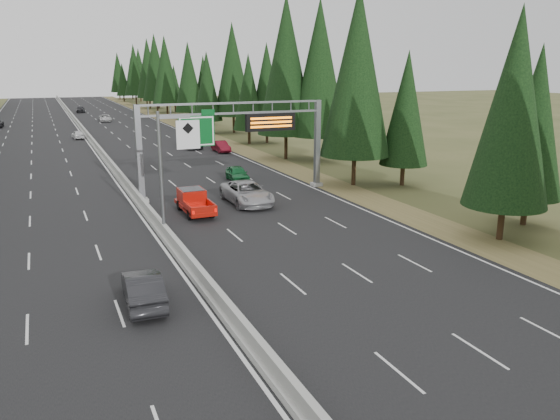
{
  "coord_description": "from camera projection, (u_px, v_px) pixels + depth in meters",
  "views": [
    {
      "loc": [
        -6.64,
        -8.79,
        10.65
      ],
      "look_at": [
        5.96,
        20.0,
        2.43
      ],
      "focal_mm": 35.0,
      "sensor_mm": 36.0,
      "label": 1
    }
  ],
  "objects": [
    {
      "name": "car_ahead_dkgrey",
      "position": [
        190.0,
        142.0,
        73.76
      ],
      "size": [
        2.45,
        5.55,
        1.59
      ],
      "primitive_type": "imported",
      "rotation": [
        0.0,
        0.0,
        0.04
      ],
      "color": "black",
      "rests_on": "road"
    },
    {
      "name": "hov_sign_pole",
      "position": [
        170.0,
        165.0,
        34.22
      ],
      "size": [
        2.8,
        0.5,
        8.0
      ],
      "color": "slate",
      "rests_on": "road"
    },
    {
      "name": "red_pickup",
      "position": [
        193.0,
        200.0,
        40.88
      ],
      "size": [
        1.9,
        5.31,
        1.73
      ],
      "color": "black",
      "rests_on": "road"
    },
    {
      "name": "shoulder_right",
      "position": [
        201.0,
        133.0,
        90.86
      ],
      "size": [
        3.6,
        260.0,
        0.06
      ],
      "primitive_type": "cube",
      "color": "olive",
      "rests_on": "ground"
    },
    {
      "name": "car_ahead_dkred",
      "position": [
        221.0,
        146.0,
        70.43
      ],
      "size": [
        1.49,
        4.27,
        1.41
      ],
      "primitive_type": "imported",
      "rotation": [
        0.0,
        0.0,
        0.0
      ],
      "color": "maroon",
      "rests_on": "road"
    },
    {
      "name": "tree_row_right",
      "position": [
        243.0,
        76.0,
        80.25
      ],
      "size": [
        11.68,
        239.56,
        18.78
      ],
      "color": "black",
      "rests_on": "ground"
    },
    {
      "name": "car_ahead_far",
      "position": [
        80.0,
        109.0,
        132.18
      ],
      "size": [
        2.02,
        4.79,
        1.62
      ],
      "primitive_type": "imported",
      "rotation": [
        0.0,
        0.0,
        -0.02
      ],
      "color": "black",
      "rests_on": "road"
    },
    {
      "name": "car_ahead_white",
      "position": [
        105.0,
        118.0,
        110.08
      ],
      "size": [
        2.58,
        5.1,
        1.38
      ],
      "primitive_type": "imported",
      "rotation": [
        0.0,
        0.0,
        -0.06
      ],
      "color": "silver",
      "rests_on": "road"
    },
    {
      "name": "car_onc_white",
      "position": [
        78.0,
        135.0,
        83.32
      ],
      "size": [
        1.9,
        3.92,
        1.29
      ],
      "primitive_type": "imported",
      "rotation": [
        0.0,
        0.0,
        3.24
      ],
      "color": "silver",
      "rests_on": "road"
    },
    {
      "name": "car_onc_near",
      "position": [
        143.0,
        289.0,
        24.95
      ],
      "size": [
        1.88,
        4.75,
        1.54
      ],
      "primitive_type": "imported",
      "rotation": [
        0.0,
        0.0,
        3.09
      ],
      "color": "black",
      "rests_on": "road"
    },
    {
      "name": "car_ahead_green",
      "position": [
        237.0,
        174.0,
        52.28
      ],
      "size": [
        2.08,
        4.35,
        1.43
      ],
      "primitive_type": "imported",
      "rotation": [
        0.0,
        0.0,
        -0.09
      ],
      "color": "#16602E",
      "rests_on": "road"
    },
    {
      "name": "median_barrier",
      "position": [
        88.0,
        136.0,
        83.86
      ],
      "size": [
        0.7,
        260.0,
        0.85
      ],
      "color": "#969690",
      "rests_on": "road"
    },
    {
      "name": "silver_minivan",
      "position": [
        247.0,
        193.0,
        43.57
      ],
      "size": [
        2.91,
        6.32,
        1.75
      ],
      "primitive_type": "imported",
      "rotation": [
        0.0,
        0.0,
        -0.0
      ],
      "color": "#A2A1A6",
      "rests_on": "road"
    },
    {
      "name": "sign_gantry",
      "position": [
        242.0,
        133.0,
        46.1
      ],
      "size": [
        16.75,
        0.98,
        7.8
      ],
      "color": "slate",
      "rests_on": "road"
    },
    {
      "name": "road",
      "position": [
        89.0,
        139.0,
        83.96
      ],
      "size": [
        32.0,
        260.0,
        0.08
      ],
      "primitive_type": "cube",
      "color": "black",
      "rests_on": "ground"
    }
  ]
}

